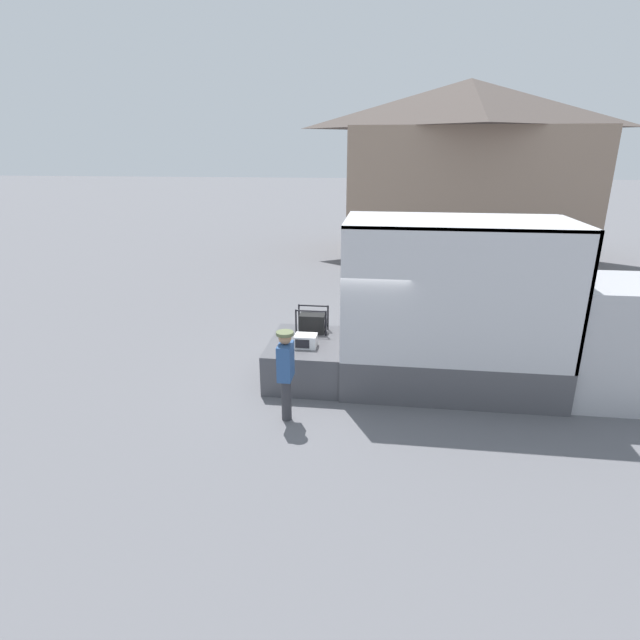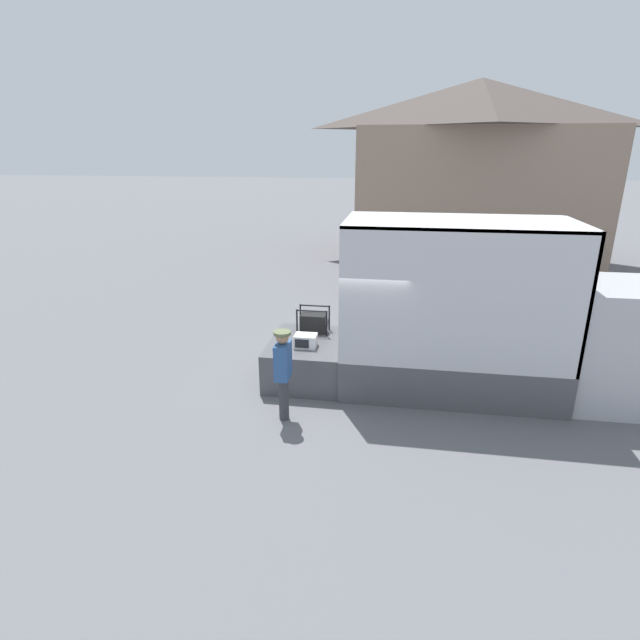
# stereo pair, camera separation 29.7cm
# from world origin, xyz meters

# --- Properties ---
(ground_plane) EXTENTS (160.00, 160.00, 0.00)m
(ground_plane) POSITION_xyz_m (0.00, 0.00, 0.00)
(ground_plane) COLOR slate
(box_truck) EXTENTS (6.40, 2.16, 3.43)m
(box_truck) POSITION_xyz_m (3.76, 0.00, 1.01)
(box_truck) COLOR #B2B2B7
(box_truck) RESTS_ON ground
(tailgate_deck) EXTENTS (1.57, 2.05, 0.83)m
(tailgate_deck) POSITION_xyz_m (-0.79, 0.00, 0.42)
(tailgate_deck) COLOR #4C4C51
(tailgate_deck) RESTS_ON ground
(microwave) EXTENTS (0.45, 0.35, 0.26)m
(microwave) POSITION_xyz_m (-0.76, -0.34, 0.96)
(microwave) COLOR white
(microwave) RESTS_ON tailgate_deck
(portable_generator) EXTENTS (0.69, 0.42, 0.57)m
(portable_generator) POSITION_xyz_m (-0.74, 0.56, 1.05)
(portable_generator) COLOR black
(portable_generator) RESTS_ON tailgate_deck
(worker_person) EXTENTS (0.31, 0.44, 1.70)m
(worker_person) POSITION_xyz_m (-0.88, -1.83, 1.04)
(worker_person) COLOR #38383D
(worker_person) RESTS_ON ground
(house_backdrop) EXTENTS (10.28, 7.07, 7.50)m
(house_backdrop) POSITION_xyz_m (4.06, 13.85, 3.82)
(house_backdrop) COLOR gray
(house_backdrop) RESTS_ON ground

